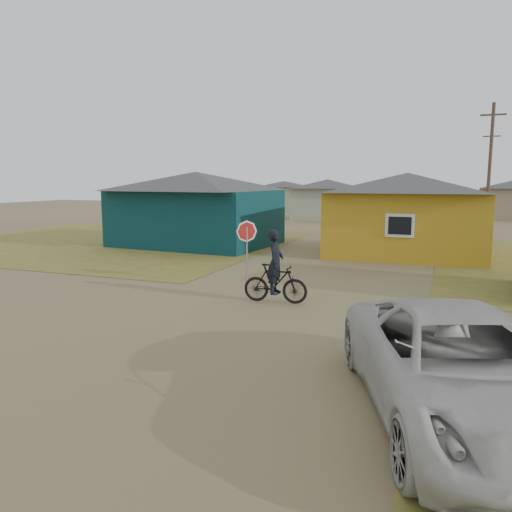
{
  "coord_description": "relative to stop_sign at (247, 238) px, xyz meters",
  "views": [
    {
      "loc": [
        4.41,
        -10.83,
        3.58
      ],
      "look_at": [
        -0.94,
        3.0,
        1.3
      ],
      "focal_mm": 35.0,
      "sensor_mm": 36.0,
      "label": 1
    }
  ],
  "objects": [
    {
      "name": "cyclist",
      "position": [
        1.64,
        -1.81,
        -0.87
      ],
      "size": [
        1.95,
        0.72,
        2.16
      ],
      "color": "black",
      "rests_on": "ground"
    },
    {
      "name": "vehicle",
      "position": [
        6.59,
        -7.72,
        -0.83
      ],
      "size": [
        4.57,
        6.53,
        1.66
      ],
      "primitive_type": "imported",
      "rotation": [
        0.0,
        0.0,
        0.34
      ],
      "color": "#B5B6B2",
      "rests_on": "ground"
    },
    {
      "name": "house_pale_west",
      "position": [
        -4.14,
        29.49,
        0.2
      ],
      "size": [
        7.04,
        6.15,
        3.6
      ],
      "color": "#99A18B",
      "rests_on": "ground"
    },
    {
      "name": "house_yellow",
      "position": [
        4.36,
        9.49,
        0.35
      ],
      "size": [
        7.72,
        6.76,
        3.9
      ],
      "color": "#BB8D1C",
      "rests_on": "ground"
    },
    {
      "name": "grass_nw",
      "position": [
        -12.14,
        8.49,
        -1.65
      ],
      "size": [
        20.0,
        18.0,
        0.0
      ],
      "primitive_type": "cube",
      "color": "olive",
      "rests_on": "ground"
    },
    {
      "name": "utility_pole_far",
      "position": [
        9.36,
        33.49,
        2.48
      ],
      "size": [
        1.4,
        0.2,
        8.0
      ],
      "color": "brown",
      "rests_on": "ground"
    },
    {
      "name": "house_teal",
      "position": [
        -6.64,
        8.99,
        0.4
      ],
      "size": [
        8.93,
        7.08,
        4.0
      ],
      "color": "#092F35",
      "rests_on": "ground"
    },
    {
      "name": "house_pale_north",
      "position": [
        -12.14,
        41.49,
        0.1
      ],
      "size": [
        6.28,
        5.81,
        3.4
      ],
      "color": "#99A18B",
      "rests_on": "ground"
    },
    {
      "name": "utility_pole_near",
      "position": [
        8.36,
        17.49,
        2.48
      ],
      "size": [
        1.4,
        0.2,
        8.0
      ],
      "color": "brown",
      "rests_on": "ground"
    },
    {
      "name": "stop_sign",
      "position": [
        0.0,
        0.0,
        0.0
      ],
      "size": [
        0.7,
        0.29,
        2.23
      ],
      "color": "gray",
      "rests_on": "ground"
    },
    {
      "name": "ground",
      "position": [
        1.86,
        -4.51,
        -1.66
      ],
      "size": [
        120.0,
        120.0,
        0.0
      ],
      "primitive_type": "plane",
      "color": "olive"
    }
  ]
}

